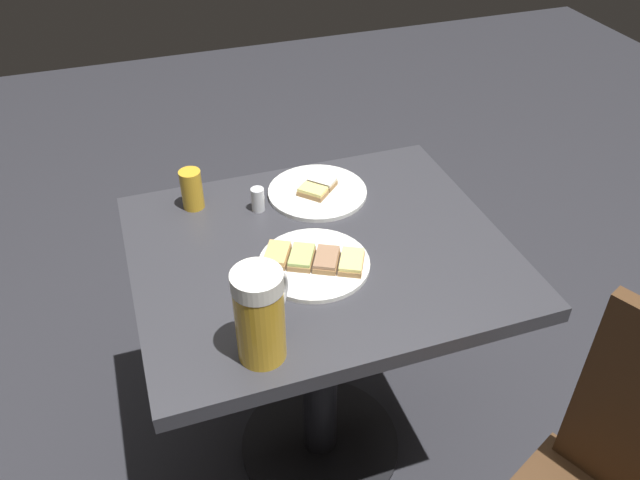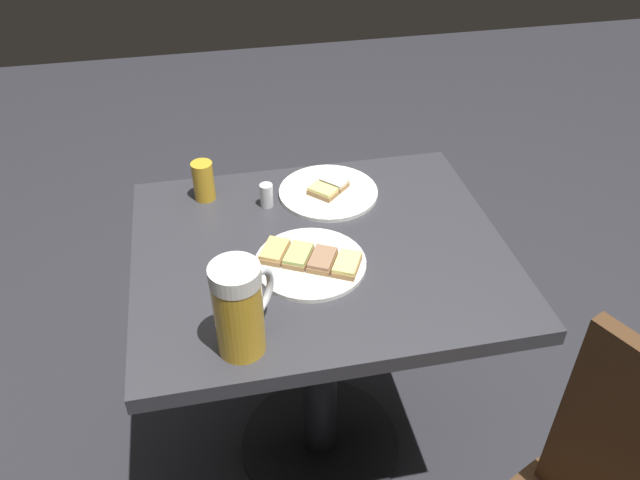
% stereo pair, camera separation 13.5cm
% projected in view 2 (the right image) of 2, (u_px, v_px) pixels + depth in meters
% --- Properties ---
extents(ground_plane, '(6.00, 6.00, 0.00)m').
position_uv_depth(ground_plane, '(320.00, 444.00, 1.80)').
color(ground_plane, '#28282D').
extents(cafe_table, '(0.79, 0.66, 0.71)m').
position_uv_depth(cafe_table, '(320.00, 302.00, 1.46)').
color(cafe_table, black).
rests_on(cafe_table, ground_plane).
extents(plate_near, '(0.23, 0.23, 0.03)m').
position_uv_depth(plate_near, '(310.00, 261.00, 1.31)').
color(plate_near, white).
rests_on(plate_near, cafe_table).
extents(plate_far, '(0.24, 0.24, 0.03)m').
position_uv_depth(plate_far, '(328.00, 191.00, 1.52)').
color(plate_far, white).
rests_on(plate_far, cafe_table).
extents(beer_mug, '(0.12, 0.13, 0.19)m').
position_uv_depth(beer_mug, '(240.00, 308.00, 1.08)').
color(beer_mug, gold).
rests_on(beer_mug, cafe_table).
extents(beer_glass_small, '(0.05, 0.05, 0.10)m').
position_uv_depth(beer_glass_small, '(204.00, 181.00, 1.48)').
color(beer_glass_small, gold).
rests_on(beer_glass_small, cafe_table).
extents(salt_shaker, '(0.03, 0.03, 0.06)m').
position_uv_depth(salt_shaker, '(267.00, 195.00, 1.47)').
color(salt_shaker, silver).
rests_on(salt_shaker, cafe_table).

